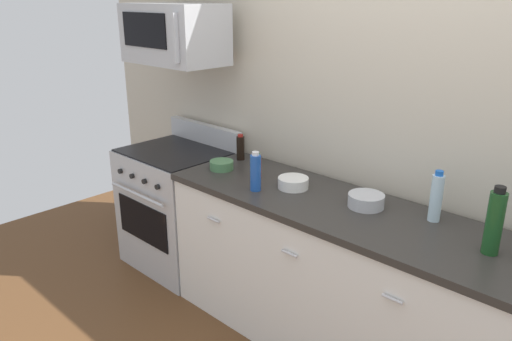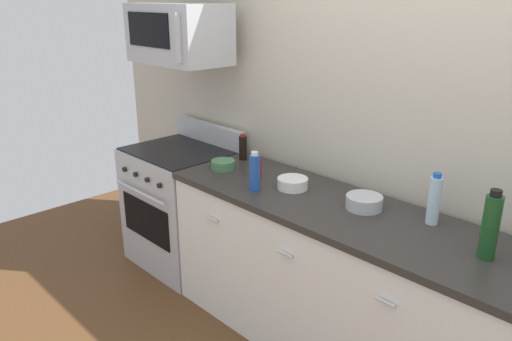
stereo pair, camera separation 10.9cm
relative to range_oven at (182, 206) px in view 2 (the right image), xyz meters
name	(u,v)px [view 2 (the right image)]	position (x,y,z in m)	size (l,w,h in m)	color
back_wall	(421,124)	(1.67, 0.41, 0.88)	(5.69, 0.10, 2.70)	beige
counter_unit	(365,296)	(1.67, 0.00, -0.01)	(2.60, 0.66, 0.92)	white
range_oven	(182,206)	(0.00, 0.00, 0.00)	(0.76, 0.69, 1.07)	#B7BABF
microwave	(178,34)	(0.00, 0.04, 1.28)	(0.74, 0.44, 0.40)	#B7BABF
bottle_soda_blue	(255,172)	(0.97, -0.16, 0.56)	(0.06, 0.06, 0.24)	#1E4CA5
bottle_soy_sauce_dark	(243,148)	(0.50, 0.19, 0.54)	(0.06, 0.06, 0.18)	black
bottle_hot_sauce_red	(258,166)	(0.84, 0.00, 0.53)	(0.05, 0.05, 0.16)	#B21914
bottle_water_clear	(434,200)	(1.91, 0.17, 0.58)	(0.06, 0.06, 0.27)	silver
bottle_wine_green	(490,226)	(2.24, 0.02, 0.60)	(0.07, 0.07, 0.32)	#19471E
bowl_green_glaze	(223,164)	(0.55, -0.04, 0.48)	(0.16, 0.16, 0.06)	#477A4C
bowl_steel_prep	(364,202)	(1.57, 0.08, 0.49)	(0.20, 0.20, 0.07)	#B2B5BA
bowl_white_ceramic	(293,183)	(1.10, 0.02, 0.49)	(0.18, 0.18, 0.06)	white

